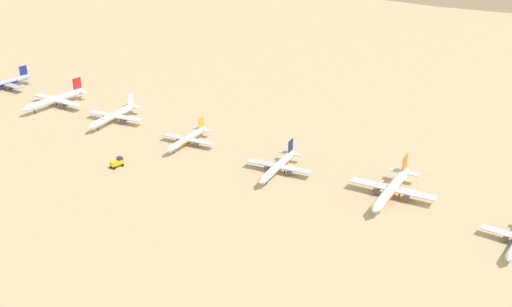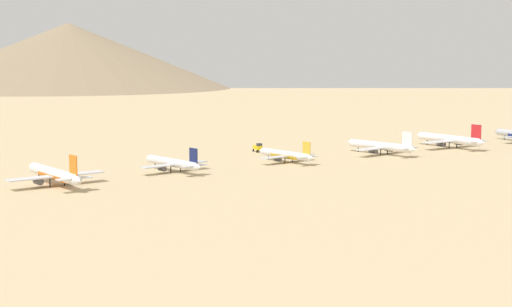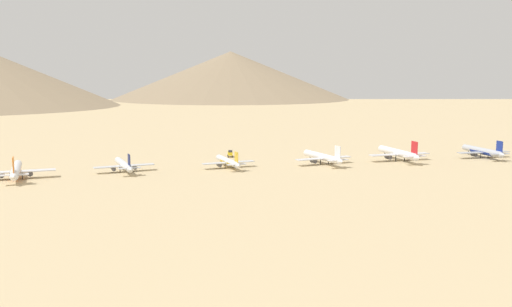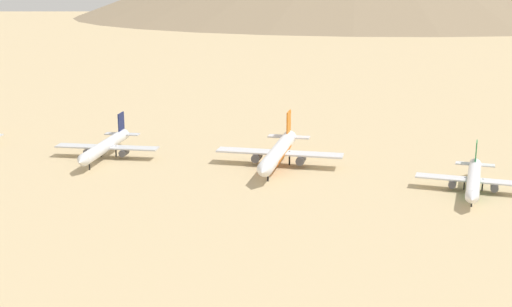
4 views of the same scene
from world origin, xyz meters
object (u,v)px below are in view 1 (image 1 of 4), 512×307
at_px(parked_jet_0, 4,83).
at_px(parked_jet_5, 392,189).
at_px(parked_jet_4, 278,166).
at_px(service_truck, 117,162).
at_px(parked_jet_2, 114,115).
at_px(parked_jet_1, 56,99).
at_px(parked_jet_3, 187,139).

height_order(parked_jet_0, parked_jet_5, parked_jet_5).
xyz_separation_m(parked_jet_4, service_truck, (22.02, -60.87, -1.18)).
bearing_deg(parked_jet_2, parked_jet_1, -98.38).
height_order(parked_jet_5, service_truck, parked_jet_5).
bearing_deg(service_truck, parked_jet_5, 100.93).
distance_m(parked_jet_3, service_truck, 34.31).
bearing_deg(service_truck, parked_jet_3, 156.30).
relative_size(parked_jet_0, service_truck, 6.39).
bearing_deg(parked_jet_5, parked_jet_2, -98.42).
bearing_deg(parked_jet_3, service_truck, -23.70).
xyz_separation_m(parked_jet_0, parked_jet_4, (35.58, 182.14, -0.23)).
relative_size(parked_jet_2, parked_jet_5, 0.94).
distance_m(parked_jet_1, parked_jet_2, 41.89).
bearing_deg(parked_jet_2, parked_jet_0, -100.63).
bearing_deg(parked_jet_4, parked_jet_3, -101.27).
relative_size(parked_jet_1, parked_jet_4, 1.20).
relative_size(parked_jet_5, service_truck, 6.91).
xyz_separation_m(parked_jet_2, parked_jet_4, (18.94, 93.46, -0.32)).
distance_m(parked_jet_4, service_truck, 64.74).
xyz_separation_m(parked_jet_0, service_truck, (57.60, 121.27, -1.41)).
distance_m(parked_jet_3, parked_jet_4, 48.01).
xyz_separation_m(parked_jet_5, service_truck, (20.46, -105.89, -1.67)).
height_order(parked_jet_2, parked_jet_5, parked_jet_5).
relative_size(parked_jet_0, parked_jet_4, 1.08).
height_order(parked_jet_2, parked_jet_4, parked_jet_2).
bearing_deg(parked_jet_1, parked_jet_3, 79.89).
bearing_deg(parked_jet_1, service_truck, 57.56).
relative_size(parked_jet_2, parked_jet_3, 1.17).
bearing_deg(parked_jet_4, parked_jet_2, -101.46).
distance_m(parked_jet_1, parked_jet_3, 89.21).
bearing_deg(parked_jet_4, parked_jet_1, -100.52).
relative_size(parked_jet_0, parked_jet_5, 0.92).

